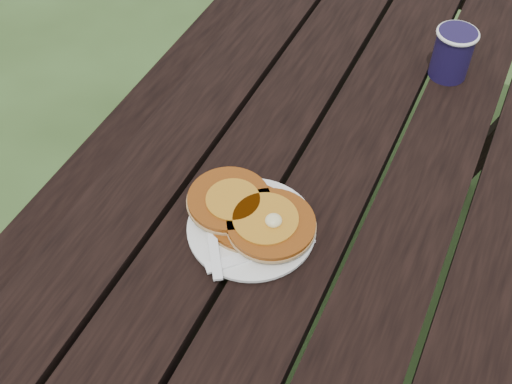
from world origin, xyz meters
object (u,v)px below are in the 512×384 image
at_px(picnic_table, 345,235).
at_px(coffee_cup, 453,51).
at_px(pancake_stack, 251,214).
at_px(plate, 252,228).

height_order(picnic_table, coffee_cup, coffee_cup).
bearing_deg(coffee_cup, picnic_table, -120.19).
bearing_deg(coffee_cup, pancake_stack, -110.66).
height_order(pancake_stack, coffee_cup, coffee_cup).
xyz_separation_m(plate, coffee_cup, (0.19, 0.53, 0.05)).
bearing_deg(plate, picnic_table, 77.02).
bearing_deg(plate, pancake_stack, 119.22).
height_order(picnic_table, plate, plate).
height_order(plate, coffee_cup, coffee_cup).
bearing_deg(picnic_table, plate, -102.98).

